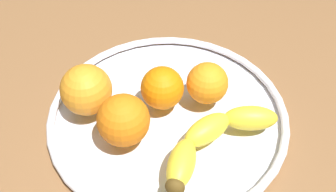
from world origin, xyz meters
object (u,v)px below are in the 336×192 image
(orange_front_left, at_px, (123,120))
(orange_back_right, at_px, (207,83))
(fruit_bowl, at_px, (168,113))
(orange_back_left, at_px, (162,88))
(orange_front_right, at_px, (86,90))
(banana, at_px, (213,138))

(orange_front_left, height_order, orange_back_right, orange_front_left)
(fruit_bowl, height_order, orange_back_left, orange_back_left)
(orange_back_right, bearing_deg, orange_front_right, -24.57)
(orange_back_right, bearing_deg, banana, 60.21)
(orange_back_right, bearing_deg, orange_front_left, 1.65)
(fruit_bowl, height_order, banana, banana)
(orange_front_right, relative_size, orange_back_left, 1.17)
(orange_front_left, bearing_deg, fruit_bowl, -170.44)
(orange_front_left, xyz_separation_m, orange_front_right, (0.02, -0.08, 0.00))
(banana, xyz_separation_m, orange_back_right, (-0.05, -0.08, 0.01))
(orange_back_right, xyz_separation_m, orange_front_right, (0.16, -0.07, 0.01))
(fruit_bowl, bearing_deg, orange_back_left, -89.68)
(fruit_bowl, xyz_separation_m, orange_back_right, (-0.06, 0.01, 0.04))
(fruit_bowl, xyz_separation_m, banana, (-0.02, 0.09, 0.03))
(banana, distance_m, orange_front_right, 0.20)
(banana, height_order, orange_front_right, orange_front_right)
(banana, relative_size, orange_back_right, 3.28)
(banana, height_order, orange_back_right, orange_back_right)
(orange_back_left, bearing_deg, orange_front_right, -26.20)
(banana, relative_size, orange_back_left, 3.22)
(banana, distance_m, orange_front_left, 0.12)
(orange_front_left, relative_size, orange_back_left, 1.13)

